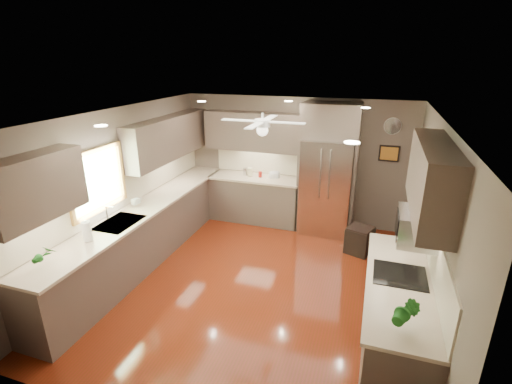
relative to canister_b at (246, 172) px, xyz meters
The scene contains 27 objects.
floor 2.65m from the canister_b, 66.88° to the right, with size 5.00×5.00×0.00m, color #541E0B.
ceiling 2.86m from the canister_b, 66.88° to the right, with size 5.00×5.00×0.00m, color white.
wall_back 1.02m from the canister_b, 14.58° to the left, with size 4.50×4.50×0.00m, color brown.
wall_front 4.85m from the canister_b, 78.57° to the right, with size 4.50×4.50×0.00m, color brown.
wall_left 2.60m from the canister_b, 119.81° to the right, with size 5.00×5.00×0.00m, color brown.
wall_right 3.93m from the canister_b, 35.02° to the right, with size 5.00×5.00×0.00m, color brown.
canister_b is the anchor object (origin of this frame).
canister_c 0.13m from the canister_b, 24.43° to the right, with size 0.10×0.10×0.17m, color beige.
canister_d 0.33m from the canister_b, ahead, with size 0.07×0.07×0.11m, color maroon.
soap_bottle 2.40m from the canister_b, 117.12° to the right, with size 0.08×0.09×0.19m, color white.
potted_plant_left 4.15m from the canister_b, 103.90° to the right, with size 0.17×0.11×0.32m, color #185418.
potted_plant_right 4.81m from the canister_b, 53.26° to the right, with size 0.18×0.15×0.33m, color #185418.
bowl 0.61m from the canister_b, ahead, with size 0.24×0.24×0.06m, color beige.
left_run 2.38m from the canister_b, 115.32° to the right, with size 0.65×4.70×1.45m.
back_run 0.58m from the canister_b, 10.99° to the right, with size 1.85×0.65×1.45m.
uppers 1.78m from the canister_b, 81.88° to the right, with size 4.50×4.70×0.95m.
window 3.07m from the canister_b, 114.61° to the right, with size 0.05×1.12×0.92m.
sink 2.92m from the canister_b, 109.44° to the right, with size 0.50×0.70×0.32m.
refrigerator 1.67m from the canister_b, ahead, with size 1.06×0.75×2.45m.
right_run 4.23m from the canister_b, 46.54° to the right, with size 0.70×2.20×1.45m.
microwave 4.12m from the canister_b, 43.15° to the right, with size 0.43×0.55×0.34m.
ceiling_fan 2.54m from the canister_b, 63.77° to the right, with size 1.18×1.18×0.32m.
recessed_lights 2.54m from the canister_b, 63.54° to the right, with size 2.84×3.14×0.01m.
wall_clock 2.91m from the canister_b, ahead, with size 0.30×0.03×0.30m.
framed_print 2.77m from the canister_b, ahead, with size 0.36×0.03×0.30m.
stool 2.62m from the canister_b, 18.66° to the right, with size 0.51×0.51×0.47m.
paper_towel 3.50m from the canister_b, 106.26° to the right, with size 0.11×0.11×0.29m.
Camera 1 is at (1.51, -4.54, 3.21)m, focal length 26.00 mm.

